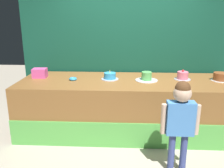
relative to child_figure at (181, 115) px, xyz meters
The scene contains 10 objects.
ground_plane 1.11m from the child_figure, 138.53° to the left, with size 12.00×12.00×0.00m, color #BCB29E.
stage_platform 1.31m from the child_figure, 118.57° to the left, with size 3.52×1.18×0.88m.
curtain_backdrop 2.00m from the child_figure, 108.61° to the left, with size 3.93×0.08×2.80m, color #144C38.
child_figure is the anchor object (origin of this frame).
pink_box 2.44m from the child_figure, 149.60° to the left, with size 0.23×0.18×0.16m, color #E553A3.
donut 1.86m from the child_figure, 144.11° to the left, with size 0.13×0.13×0.04m, color #3399D8.
cake_far_left 1.49m from the child_figure, 127.63° to the left, with size 0.28×0.28×0.17m.
cake_center_left 1.18m from the child_figure, 105.21° to the left, with size 0.36×0.36×0.14m.
cake_center_right 1.27m from the child_figure, 76.63° to the left, with size 0.27×0.27×0.17m.
cake_far_right 1.49m from the child_figure, 52.96° to the left, with size 0.30×0.30×0.13m.
Camera 1 is at (-0.06, -3.16, 1.88)m, focal length 38.18 mm.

